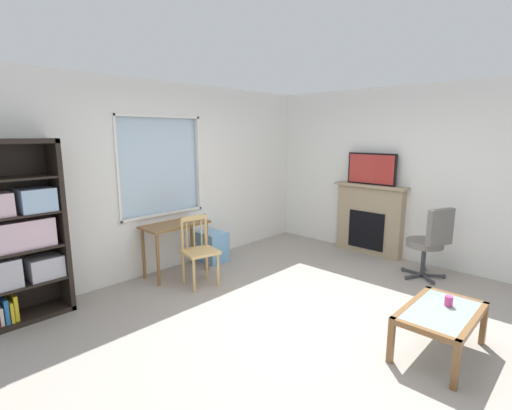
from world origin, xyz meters
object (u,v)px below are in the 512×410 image
Objects in this scene: bookshelf at (15,238)px; sippy_cup at (449,301)px; desk_under_window at (176,232)px; office_chair at (430,240)px; fireplace at (369,219)px; coffee_table at (441,317)px; wooden_chair at (199,250)px; plastic_drawer_unit at (213,247)px; tv at (372,169)px.

bookshelf reaches higher than sippy_cup.
desk_under_window is 0.91× the size of office_chair.
fireplace reaches higher than office_chair.
bookshelf is at bearing 124.52° from coffee_table.
coffee_table is (0.49, -2.82, -0.11)m from wooden_chair.
coffee_table is at bearing 173.11° from sippy_cup.
sippy_cup is at bearing -91.36° from plastic_drawer_unit.
plastic_drawer_unit is at bearing -1.31° from bookshelf.
office_chair is at bearing 21.47° from coffee_table.
bookshelf reaches higher than wooden_chair.
desk_under_window is 3.41m from sippy_cup.
tv is at bearing -38.25° from plastic_drawer_unit.
bookshelf is 1.60× the size of fireplace.
wooden_chair reaches higher than plastic_drawer_unit.
fireplace reaches higher than wooden_chair.
fireplace is 2.88m from coffee_table.
wooden_chair is at bearing 136.31° from office_chair.
plastic_drawer_unit is at bearing 142.00° from fireplace.
wooden_chair is 2.91m from fireplace.
desk_under_window reaches higher than coffee_table.
plastic_drawer_unit is 2.58m from fireplace.
bookshelf is 4.90m from fireplace.
office_chair reaches higher than coffee_table.
office_chair is at bearing -113.50° from fireplace.
bookshelf is 1.91× the size of office_chair.
desk_under_window is at bearing 150.55° from tv.
bookshelf is 4.89m from tv.
desk_under_window is at bearing -3.32° from bookshelf.
wooden_chair is 0.75× the size of fireplace.
plastic_drawer_unit is 5.11× the size of sippy_cup.
sippy_cup is (-2.10, -1.83, -0.12)m from fireplace.
desk_under_window is 3.47m from office_chair.
coffee_table is at bearing -80.11° from wooden_chair.
tv is at bearing 180.00° from fireplace.
wooden_chair is at bearing -141.38° from plastic_drawer_unit.
coffee_table is (-2.23, -1.81, -0.23)m from fireplace.
desk_under_window is 0.80m from plastic_drawer_unit.
sippy_cup is at bearing -156.44° from office_chair.
sippy_cup is (2.50, -3.46, -0.44)m from bookshelf.
wooden_chair reaches higher than desk_under_window.
fireplace is (2.73, -1.01, 0.11)m from wooden_chair.
wooden_chair is 0.90× the size of office_chair.
office_chair is at bearing -112.72° from tv.
office_chair is (-0.47, -1.12, -0.85)m from tv.
fireplace is 1.49× the size of tv.
desk_under_window is at bearing 150.71° from fireplace.
sippy_cup is (-2.08, -1.83, -0.94)m from tv.
desk_under_window is at bearing -175.93° from plastic_drawer_unit.
bookshelf is at bearing 160.44° from fireplace.
plastic_drawer_unit is 0.50× the size of coffee_table.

